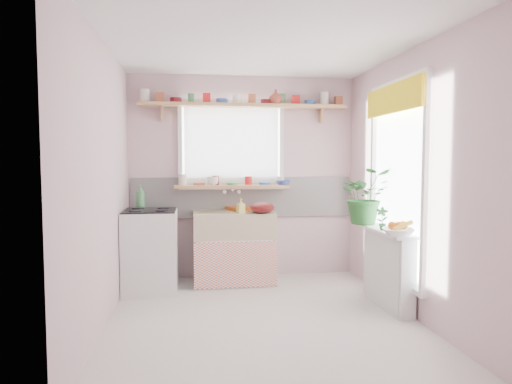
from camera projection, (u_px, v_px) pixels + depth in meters
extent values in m
plane|color=beige|center=(263.00, 319.00, 4.21)|extent=(3.20, 3.20, 0.00)
plane|color=white|center=(263.00, 43.00, 4.03)|extent=(3.20, 3.20, 0.00)
plane|color=beige|center=(243.00, 177.00, 5.70)|extent=(2.80, 0.00, 2.80)
plane|color=beige|center=(307.00, 198.00, 2.54)|extent=(2.80, 0.00, 2.80)
plane|color=beige|center=(103.00, 185.00, 3.93)|extent=(0.00, 3.20, 3.20)
plane|color=beige|center=(409.00, 183.00, 4.31)|extent=(0.00, 3.20, 3.20)
cube|color=white|center=(243.00, 197.00, 5.70)|extent=(2.74, 0.03, 0.50)
cube|color=#C47E8B|center=(244.00, 213.00, 5.72)|extent=(2.74, 0.02, 0.12)
cube|color=white|center=(231.00, 145.00, 5.65)|extent=(1.20, 0.01, 1.00)
cube|color=white|center=(232.00, 145.00, 5.58)|extent=(1.15, 0.02, 0.95)
cube|color=white|center=(399.00, 182.00, 4.51)|extent=(0.01, 1.10, 1.90)
cube|color=yellow|center=(392.00, 99.00, 4.44)|extent=(0.03, 1.20, 0.28)
cube|color=white|center=(234.00, 259.00, 5.45)|extent=(0.85, 0.55, 0.55)
cube|color=#E96044|center=(236.00, 265.00, 5.18)|extent=(0.95, 0.02, 0.53)
cube|color=beige|center=(234.00, 224.00, 5.42)|extent=(0.95, 0.55, 0.30)
cylinder|color=silver|center=(232.00, 189.00, 5.64)|extent=(0.03, 0.22, 0.03)
cube|color=white|center=(151.00, 251.00, 5.06)|extent=(0.58, 0.58, 0.90)
cube|color=black|center=(150.00, 211.00, 5.03)|extent=(0.56, 0.56, 0.02)
cylinder|color=black|center=(135.00, 211.00, 4.87)|extent=(0.14, 0.14, 0.01)
cylinder|color=black|center=(162.00, 211.00, 4.91)|extent=(0.14, 0.14, 0.01)
cylinder|color=black|center=(138.00, 208.00, 5.15)|extent=(0.14, 0.14, 0.01)
cylinder|color=black|center=(164.00, 208.00, 5.19)|extent=(0.14, 0.14, 0.01)
cube|color=white|center=(388.00, 269.00, 4.56)|extent=(0.15, 0.90, 0.75)
cube|color=white|center=(386.00, 231.00, 4.53)|extent=(0.22, 0.95, 0.03)
cube|color=tan|center=(232.00, 187.00, 5.57)|extent=(1.40, 0.22, 0.04)
cube|color=tan|center=(244.00, 106.00, 5.51)|extent=(2.52, 0.24, 0.04)
cylinder|color=silver|center=(144.00, 97.00, 5.34)|extent=(0.11, 0.11, 0.12)
cylinder|color=#A55133|center=(160.00, 97.00, 5.37)|extent=(0.11, 0.11, 0.12)
cylinder|color=#590F14|center=(176.00, 100.00, 5.40)|extent=(0.11, 0.11, 0.06)
cylinder|color=#3F7F4C|center=(191.00, 98.00, 5.42)|extent=(0.11, 0.11, 0.12)
cylinder|color=red|center=(207.00, 98.00, 5.44)|extent=(0.11, 0.11, 0.12)
cylinder|color=#3359A5|center=(222.00, 101.00, 5.47)|extent=(0.11, 0.11, 0.06)
cylinder|color=silver|center=(237.00, 99.00, 5.49)|extent=(0.11, 0.11, 0.12)
cylinder|color=#A55133|center=(252.00, 99.00, 5.52)|extent=(0.11, 0.11, 0.12)
cylinder|color=#590F14|center=(267.00, 102.00, 5.55)|extent=(0.11, 0.11, 0.06)
cylinder|color=#3F7F4C|center=(281.00, 100.00, 5.57)|extent=(0.11, 0.11, 0.12)
cylinder|color=red|center=(296.00, 100.00, 5.59)|extent=(0.11, 0.11, 0.12)
cylinder|color=#3359A5|center=(310.00, 103.00, 5.62)|extent=(0.11, 0.11, 0.06)
cylinder|color=silver|center=(324.00, 101.00, 5.64)|extent=(0.11, 0.11, 0.12)
cylinder|color=#A55133|center=(338.00, 101.00, 5.67)|extent=(0.11, 0.11, 0.12)
cylinder|color=silver|center=(181.00, 180.00, 5.48)|extent=(0.11, 0.11, 0.12)
cylinder|color=#A55133|center=(198.00, 180.00, 5.51)|extent=(0.11, 0.11, 0.12)
cylinder|color=#590F14|center=(215.00, 183.00, 5.54)|extent=(0.11, 0.11, 0.06)
cylinder|color=#3F7F4C|center=(232.00, 180.00, 5.56)|extent=(0.11, 0.11, 0.12)
cylinder|color=red|center=(249.00, 180.00, 5.59)|extent=(0.11, 0.11, 0.12)
cylinder|color=#3359A5|center=(266.00, 182.00, 5.62)|extent=(0.11, 0.11, 0.06)
cylinder|color=silver|center=(282.00, 180.00, 5.65)|extent=(0.11, 0.11, 0.12)
cube|color=#CF5612|center=(245.00, 208.00, 5.63)|extent=(0.49, 0.42, 0.04)
ellipsoid|color=#5A0F10|center=(262.00, 208.00, 5.26)|extent=(0.37, 0.37, 0.13)
imported|color=#235924|center=(366.00, 196.00, 4.89)|extent=(0.60, 0.53, 0.60)
imported|color=white|center=(398.00, 232.00, 4.12)|extent=(0.36, 0.36, 0.07)
imported|color=#26612A|center=(382.00, 218.00, 4.47)|extent=(0.14, 0.13, 0.23)
imported|color=#E5DD65|center=(241.00, 206.00, 5.22)|extent=(0.10, 0.10, 0.17)
imported|color=white|center=(213.00, 181.00, 5.47)|extent=(0.17, 0.17, 0.10)
imported|color=#354FAD|center=(283.00, 183.00, 5.59)|extent=(0.22, 0.22, 0.06)
imported|color=#993B2F|center=(276.00, 97.00, 5.50)|extent=(0.21, 0.21, 0.17)
imported|color=#468D53|center=(140.00, 196.00, 5.22)|extent=(0.12, 0.12, 0.27)
sphere|color=#D66112|center=(398.00, 226.00, 4.12)|extent=(0.08, 0.08, 0.08)
sphere|color=#D66112|center=(403.00, 225.00, 4.15)|extent=(0.08, 0.08, 0.08)
sphere|color=#D66112|center=(392.00, 226.00, 4.13)|extent=(0.08, 0.08, 0.08)
cylinder|color=gold|center=(403.00, 226.00, 4.07)|extent=(0.18, 0.04, 0.10)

